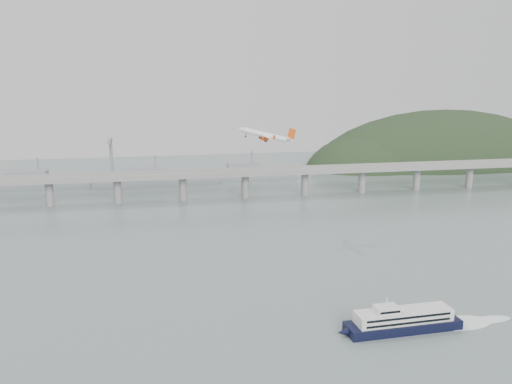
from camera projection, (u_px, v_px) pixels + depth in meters
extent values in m
plane|color=slate|center=(280.00, 296.00, 243.04)|extent=(900.00, 900.00, 0.00)
cube|color=gray|center=(220.00, 174.00, 430.55)|extent=(800.00, 22.00, 2.20)
cube|color=gray|center=(222.00, 174.00, 420.07)|extent=(800.00, 0.60, 1.80)
cube|color=gray|center=(219.00, 169.00, 440.20)|extent=(800.00, 0.60, 1.80)
cylinder|color=gray|center=(49.00, 194.00, 407.89)|extent=(6.00, 6.00, 21.00)
cylinder|color=gray|center=(118.00, 191.00, 417.46)|extent=(6.00, 6.00, 21.00)
cylinder|color=gray|center=(183.00, 188.00, 427.03)|extent=(6.00, 6.00, 21.00)
cylinder|color=gray|center=(245.00, 186.00, 436.59)|extent=(6.00, 6.00, 21.00)
cylinder|color=gray|center=(305.00, 184.00, 446.16)|extent=(6.00, 6.00, 21.00)
cylinder|color=gray|center=(362.00, 181.00, 455.73)|extent=(6.00, 6.00, 21.00)
cylinder|color=gray|center=(417.00, 179.00, 465.29)|extent=(6.00, 6.00, 21.00)
cylinder|color=gray|center=(469.00, 177.00, 474.86)|extent=(6.00, 6.00, 21.00)
ellipsoid|color=black|center=(441.00, 179.00, 614.85)|extent=(320.00, 150.00, 156.00)
ellipsoid|color=black|center=(366.00, 178.00, 585.82)|extent=(140.00, 110.00, 96.00)
ellipsoid|color=black|center=(506.00, 180.00, 643.13)|extent=(220.00, 140.00, 120.00)
cube|color=slate|center=(40.00, 184.00, 472.33)|extent=(95.67, 20.15, 8.00)
cube|color=slate|center=(27.00, 175.00, 468.83)|extent=(33.90, 15.02, 8.00)
cylinder|color=slate|center=(38.00, 166.00, 468.96)|extent=(1.60, 1.60, 14.00)
cube|color=slate|center=(156.00, 181.00, 486.67)|extent=(110.55, 21.43, 8.00)
cube|color=slate|center=(143.00, 173.00, 482.88)|extent=(39.01, 16.73, 8.00)
cylinder|color=slate|center=(155.00, 163.00, 483.30)|extent=(1.60, 1.60, 14.00)
cube|color=slate|center=(252.00, 175.00, 513.48)|extent=(85.00, 13.60, 8.00)
cube|color=slate|center=(243.00, 167.00, 510.17)|extent=(29.75, 11.90, 8.00)
cylinder|color=slate|center=(252.00, 159.00, 510.11)|extent=(1.60, 1.60, 14.00)
cube|color=slate|center=(111.00, 159.00, 509.20)|extent=(3.00, 3.00, 40.00)
cube|color=slate|center=(110.00, 141.00, 495.82)|extent=(3.00, 28.00, 3.00)
cube|color=black|center=(403.00, 325.00, 209.96)|extent=(46.02, 12.53, 3.65)
cone|color=black|center=(343.00, 332.00, 204.43)|extent=(4.69, 3.81, 3.65)
cube|color=silver|center=(403.00, 316.00, 209.09)|extent=(38.66, 10.45, 4.57)
cube|color=black|center=(409.00, 318.00, 204.45)|extent=(34.69, 1.34, 0.91)
cube|color=black|center=(409.00, 323.00, 204.91)|extent=(34.69, 1.34, 0.91)
cube|color=black|center=(398.00, 308.00, 213.23)|extent=(34.69, 1.34, 0.91)
cube|color=black|center=(397.00, 313.00, 213.69)|extent=(34.69, 1.34, 0.91)
cube|color=silver|center=(386.00, 309.00, 206.72)|extent=(9.35, 6.71, 2.37)
cube|color=black|center=(390.00, 313.00, 203.64)|extent=(8.22, 0.39, 0.91)
cylinder|color=silver|center=(387.00, 302.00, 206.11)|extent=(0.47, 0.47, 3.65)
ellipsoid|color=white|center=(461.00, 323.00, 216.07)|extent=(26.74, 14.05, 0.18)
ellipsoid|color=white|center=(489.00, 320.00, 218.94)|extent=(19.94, 7.25, 0.18)
cylinder|color=white|center=(265.00, 135.00, 315.24)|extent=(25.86, 6.62, 9.40)
cone|color=white|center=(241.00, 129.00, 312.86)|extent=(4.74, 3.80, 4.12)
cone|color=white|center=(290.00, 140.00, 317.64)|extent=(5.32, 3.47, 4.34)
cube|color=white|center=(266.00, 137.00, 315.51)|extent=(6.56, 31.36, 2.99)
cube|color=white|center=(289.00, 139.00, 317.41)|extent=(3.61, 11.17, 1.48)
cube|color=#C9430D|center=(292.00, 134.00, 317.18)|extent=(5.46, 0.83, 6.77)
cylinder|color=#C9430D|center=(262.00, 138.00, 320.37)|extent=(4.47, 2.62, 2.99)
cylinder|color=black|center=(259.00, 137.00, 320.06)|extent=(1.00, 2.16, 2.12)
cube|color=white|center=(263.00, 136.00, 320.25)|extent=(2.50, 0.44, 1.63)
cylinder|color=#C9430D|center=(265.00, 139.00, 310.52)|extent=(4.47, 2.62, 2.99)
cylinder|color=black|center=(262.00, 138.00, 310.21)|extent=(1.00, 2.16, 2.12)
cube|color=white|center=(265.00, 137.00, 310.40)|extent=(2.50, 0.44, 1.63)
cylinder|color=black|center=(265.00, 139.00, 318.04)|extent=(0.88, 0.43, 2.22)
cylinder|color=black|center=(265.00, 141.00, 318.17)|extent=(1.24, 0.48, 1.24)
cylinder|color=black|center=(266.00, 140.00, 313.38)|extent=(0.88, 0.43, 2.22)
cylinder|color=black|center=(266.00, 141.00, 313.51)|extent=(1.24, 0.48, 1.24)
cylinder|color=black|center=(246.00, 135.00, 313.78)|extent=(0.88, 0.43, 2.22)
cylinder|color=black|center=(246.00, 137.00, 313.91)|extent=(1.24, 0.48, 1.24)
cube|color=#C9430D|center=(266.00, 134.00, 330.89)|extent=(1.96, 0.37, 2.49)
cube|color=#C9430D|center=(274.00, 137.00, 300.44)|extent=(1.96, 0.37, 2.49)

